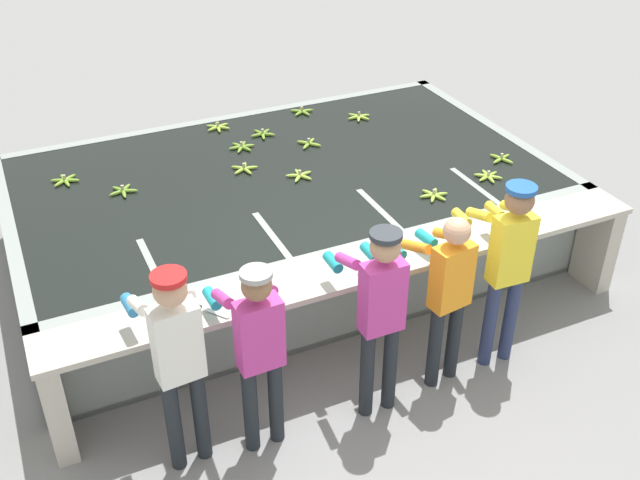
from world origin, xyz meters
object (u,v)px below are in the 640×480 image
at_px(banana_bunch_floating_2, 242,147).
at_px(banana_bunch_floating_8, 434,195).
at_px(worker_1, 258,343).
at_px(banana_bunch_floating_12, 488,176).
at_px(worker_2, 380,306).
at_px(banana_bunch_floating_11, 309,143).
at_px(banana_bunch_floating_4, 359,117).
at_px(knife_0, 203,308).
at_px(banana_bunch_floating_6, 123,191).
at_px(worker_3, 447,287).
at_px(banana_bunch_floating_1, 263,134).
at_px(banana_bunch_floating_3, 65,180).
at_px(banana_bunch_floating_0, 244,169).
at_px(worker_4, 507,258).
at_px(worker_0, 177,352).
at_px(banana_bunch_floating_9, 302,111).
at_px(banana_bunch_floating_10, 218,127).
at_px(banana_bunch_floating_5, 501,159).

height_order(banana_bunch_floating_2, banana_bunch_floating_8, same).
xyz_separation_m(worker_1, banana_bunch_floating_12, (2.92, 1.38, 0.00)).
bearing_deg(worker_2, banana_bunch_floating_11, 76.10).
bearing_deg(banana_bunch_floating_2, worker_2, -90.57).
bearing_deg(worker_1, banana_bunch_floating_4, 52.70).
bearing_deg(worker_2, knife_0, 153.15).
height_order(worker_1, banana_bunch_floating_6, worker_1).
distance_m(worker_3, banana_bunch_floating_1, 3.21).
relative_size(banana_bunch_floating_8, banana_bunch_floating_12, 1.00).
bearing_deg(banana_bunch_floating_6, banana_bunch_floating_3, 136.13).
bearing_deg(worker_2, worker_1, 177.31).
bearing_deg(banana_bunch_floating_8, banana_bunch_floating_0, 138.64).
bearing_deg(worker_4, banana_bunch_floating_12, 59.62).
bearing_deg(banana_bunch_floating_6, worker_0, -94.02).
xyz_separation_m(banana_bunch_floating_0, banana_bunch_floating_9, (1.10, 1.08, 0.00)).
distance_m(worker_0, worker_1, 0.56).
distance_m(banana_bunch_floating_1, knife_0, 3.08).
bearing_deg(banana_bunch_floating_0, banana_bunch_floating_9, 44.53).
xyz_separation_m(banana_bunch_floating_1, banana_bunch_floating_10, (-0.38, 0.38, -0.00)).
xyz_separation_m(banana_bunch_floating_4, banana_bunch_floating_5, (0.82, -1.56, 0.00)).
xyz_separation_m(banana_bunch_floating_0, banana_bunch_floating_5, (2.45, -0.89, 0.00)).
xyz_separation_m(banana_bunch_floating_1, banana_bunch_floating_12, (1.64, -1.85, -0.00)).
bearing_deg(banana_bunch_floating_6, banana_bunch_floating_2, 18.02).
relative_size(worker_3, banana_bunch_floating_11, 6.67).
bearing_deg(worker_0, banana_bunch_floating_1, 59.92).
relative_size(worker_3, worker_4, 0.92).
bearing_deg(worker_1, knife_0, 112.67).
bearing_deg(banana_bunch_floating_8, worker_0, -156.35).
xyz_separation_m(worker_0, banana_bunch_floating_3, (-0.29, 2.96, -0.07)).
height_order(worker_0, banana_bunch_floating_9, worker_0).
bearing_deg(banana_bunch_floating_10, worker_1, -104.00).
distance_m(banana_bunch_floating_5, banana_bunch_floating_8, 1.09).
xyz_separation_m(banana_bunch_floating_3, banana_bunch_floating_6, (0.46, -0.44, 0.00)).
bearing_deg(banana_bunch_floating_2, banana_bunch_floating_4, 7.30).
bearing_deg(banana_bunch_floating_10, worker_3, -79.27).
height_order(banana_bunch_floating_1, banana_bunch_floating_10, same).
height_order(worker_2, worker_4, worker_4).
bearing_deg(banana_bunch_floating_0, banana_bunch_floating_1, 56.15).
distance_m(banana_bunch_floating_0, banana_bunch_floating_12, 2.40).
bearing_deg(banana_bunch_floating_6, banana_bunch_floating_4, 12.51).
bearing_deg(banana_bunch_floating_10, worker_2, -89.46).
bearing_deg(banana_bunch_floating_4, worker_4, -95.63).
distance_m(worker_0, banana_bunch_floating_8, 3.05).
xyz_separation_m(worker_0, banana_bunch_floating_5, (3.82, 1.58, -0.07)).
bearing_deg(banana_bunch_floating_2, banana_bunch_floating_9, 32.21).
relative_size(banana_bunch_floating_9, banana_bunch_floating_12, 0.98).
bearing_deg(banana_bunch_floating_9, worker_2, -105.04).
bearing_deg(banana_bunch_floating_1, banana_bunch_floating_2, -146.46).
relative_size(worker_1, banana_bunch_floating_10, 5.58).
height_order(worker_0, banana_bunch_floating_12, worker_0).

